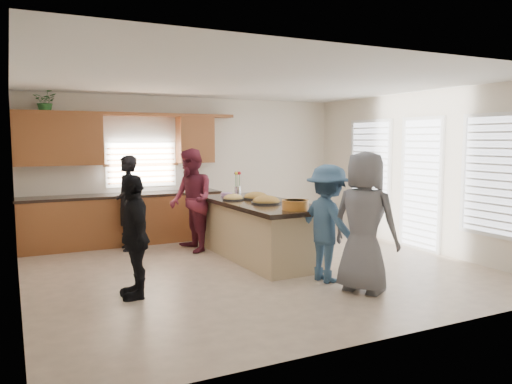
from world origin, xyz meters
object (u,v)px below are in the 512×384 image
woman_left_back (128,203)px  island (261,232)px  salad_bowl (295,204)px  woman_left_front (134,236)px  woman_right_back (328,223)px  woman_right_front (364,222)px  woman_left_mid (191,200)px

woman_left_back → island: bearing=50.9°
salad_bowl → woman_left_front: bearing=-179.6°
woman_left_back → woman_right_back: 3.81m
island → woman_right_front: bearing=-81.3°
woman_left_front → woman_right_back: (2.56, -0.47, 0.04)m
woman_left_front → island: bearing=118.7°
salad_bowl → woman_right_front: size_ratio=0.21×
island → woman_right_front: 2.26m
island → salad_bowl: 1.22m
woman_left_mid → woman_right_front: size_ratio=1.00×
woman_right_back → woman_left_mid: bearing=15.3°
woman_left_back → salad_bowl: bearing=37.0°
island → woman_left_back: (-1.81, 1.65, 0.39)m
woman_left_front → woman_right_back: bearing=82.9°
woman_left_back → woman_left_mid: (0.97, -0.61, 0.06)m
woman_left_mid → woman_right_front: (1.22, -3.21, 0.00)m
salad_bowl → woman_right_front: woman_right_front is taller
salad_bowl → woman_left_back: bearing=123.8°
salad_bowl → woman_right_back: 0.58m
woman_left_back → woman_left_mid: 1.15m
woman_left_mid → woman_left_front: 2.59m
island → woman_right_front: (0.39, -2.18, 0.46)m
island → woman_right_front: size_ratio=1.50×
salad_bowl → woman_left_mid: 2.28m
salad_bowl → woman_left_back: (-1.82, 2.72, -0.19)m
salad_bowl → woman_left_back: 3.28m
woman_left_mid → salad_bowl: bearing=21.0°
salad_bowl → woman_left_front: 2.33m
island → salad_bowl: salad_bowl is taller
woman_left_front → woman_right_front: size_ratio=0.85×
woman_left_mid → woman_right_back: 2.82m
woman_left_mid → woman_left_front: (-1.47, -2.13, -0.14)m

